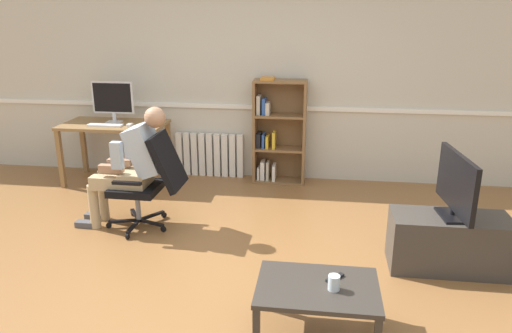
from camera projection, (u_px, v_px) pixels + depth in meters
ground_plane at (224, 279)px, 3.96m from camera, size 18.00×18.00×0.00m
back_wall at (264, 72)px, 6.04m from camera, size 12.00×0.13×2.70m
computer_desk at (114, 132)px, 6.01m from camera, size 1.25×0.68×0.76m
imac_monitor at (113, 99)px, 5.97m from camera, size 0.52×0.14×0.50m
keyboard at (105, 125)px, 5.85m from camera, size 0.42×0.12×0.02m
computer_mouse at (130, 125)px, 5.83m from camera, size 0.06×0.10×0.03m
bookshelf at (276, 133)px, 6.04m from camera, size 0.65×0.29×1.31m
radiator at (210, 155)px, 6.35m from camera, size 0.89×0.08×0.57m
office_chair at (151, 178)px, 4.74m from camera, size 0.79×0.61×0.97m
person_seated at (131, 164)px, 4.73m from camera, size 0.97×0.40×1.23m
tv_stand at (448, 243)px, 4.06m from camera, size 0.96×0.43×0.47m
tv_screen at (456, 185)px, 3.90m from camera, size 0.23×0.77×0.53m
coffee_table at (317, 292)px, 3.18m from camera, size 0.80×0.57×0.38m
drinking_glass at (334, 283)px, 3.11m from camera, size 0.08×0.08×0.10m
spare_remote at (335, 278)px, 3.24m from camera, size 0.13×0.14×0.02m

